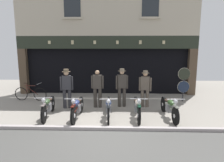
# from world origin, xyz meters

# --- Properties ---
(ground) EXTENTS (22.07, 22.00, 0.18)m
(ground) POSITION_xyz_m (0.00, -0.98, -0.04)
(ground) COLOR gray
(shop_facade) EXTENTS (10.37, 4.42, 6.75)m
(shop_facade) POSITION_xyz_m (0.00, 6.98, 1.79)
(shop_facade) COLOR black
(shop_facade) RESTS_ON ground
(motorcycle_left) EXTENTS (0.62, 2.03, 0.92)m
(motorcycle_left) POSITION_xyz_m (-2.04, 1.24, 0.43)
(motorcycle_left) COLOR black
(motorcycle_left) RESTS_ON ground
(motorcycle_center_left) EXTENTS (0.62, 2.00, 0.93)m
(motorcycle_center_left) POSITION_xyz_m (-0.87, 1.10, 0.43)
(motorcycle_center_left) COLOR black
(motorcycle_center_left) RESTS_ON ground
(motorcycle_center) EXTENTS (0.62, 2.07, 0.91)m
(motorcycle_center) POSITION_xyz_m (0.30, 1.24, 0.42)
(motorcycle_center) COLOR black
(motorcycle_center) RESTS_ON ground
(motorcycle_center_right) EXTENTS (0.62, 1.99, 0.93)m
(motorcycle_center_right) POSITION_xyz_m (1.39, 1.18, 0.43)
(motorcycle_center_right) COLOR black
(motorcycle_center_right) RESTS_ON ground
(motorcycle_right) EXTENTS (0.62, 2.07, 0.92)m
(motorcycle_right) POSITION_xyz_m (2.62, 1.27, 0.42)
(motorcycle_right) COLOR black
(motorcycle_right) RESTS_ON ground
(salesman_left) EXTENTS (0.55, 0.36, 1.75)m
(salesman_left) POSITION_xyz_m (-1.59, 2.37, 0.98)
(salesman_left) COLOR #2D2D33
(salesman_left) RESTS_ON ground
(shopkeeper_center) EXTENTS (0.56, 0.26, 1.68)m
(shopkeeper_center) POSITION_xyz_m (-0.26, 2.54, 0.93)
(shopkeeper_center) COLOR #38332D
(shopkeeper_center) RESTS_ON ground
(salesman_right) EXTENTS (0.55, 0.34, 1.74)m
(salesman_right) POSITION_xyz_m (0.83, 2.69, 0.97)
(salesman_right) COLOR #38332D
(salesman_right) RESTS_ON ground
(assistant_far_right) EXTENTS (0.55, 0.33, 1.66)m
(assistant_far_right) POSITION_xyz_m (1.87, 2.69, 0.91)
(assistant_far_right) COLOR brown
(assistant_far_right) RESTS_ON ground
(tyre_sign_pole) EXTENTS (0.60, 0.06, 1.71)m
(tyre_sign_pole) POSITION_xyz_m (3.91, 3.69, 1.04)
(tyre_sign_pole) COLOR #232328
(tyre_sign_pole) RESTS_ON ground
(advert_board_near) EXTENTS (0.66, 0.03, 0.90)m
(advert_board_near) POSITION_xyz_m (-2.16, 5.40, 1.61)
(advert_board_near) COLOR silver
(leaning_bicycle) EXTENTS (1.68, 0.50, 0.93)m
(leaning_bicycle) POSITION_xyz_m (-3.80, 3.61, 0.36)
(leaning_bicycle) COLOR black
(leaning_bicycle) RESTS_ON ground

